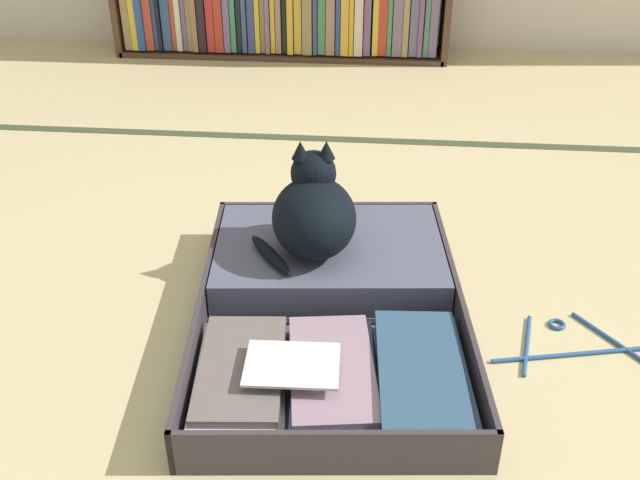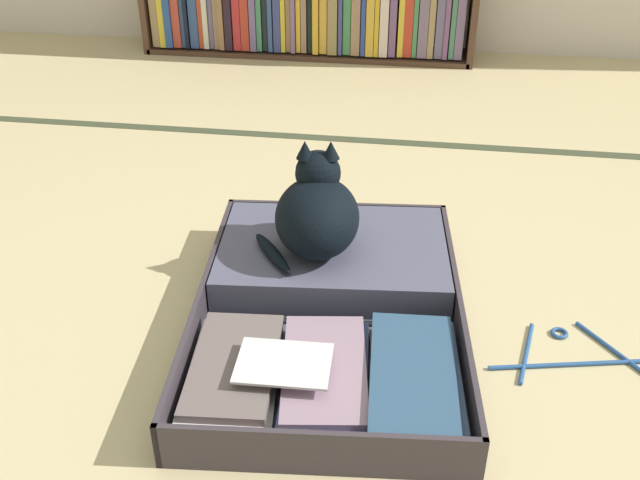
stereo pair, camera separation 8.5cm
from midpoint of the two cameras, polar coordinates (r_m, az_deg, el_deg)
The scene contains 5 objects.
ground_plane at distance 1.67m, azimuth 3.48°, elevation -9.24°, with size 10.00×10.00×0.00m, color #CCB888.
tatami_border at distance 2.72m, azimuth 6.00°, elevation 7.69°, with size 4.80×0.05×0.00m.
open_suitcase at distance 1.76m, azimuth 2.26°, elevation -4.78°, with size 0.69×0.93×0.11m.
black_cat at distance 1.80m, azimuth 1.09°, elevation 2.16°, with size 0.29×0.29×0.27m.
clothes_hanger at distance 1.78m, azimuth 20.38°, elevation -8.36°, with size 0.39×0.24×0.01m.
Camera 2 is at (0.13, -1.26, 1.08)m, focal length 40.79 mm.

